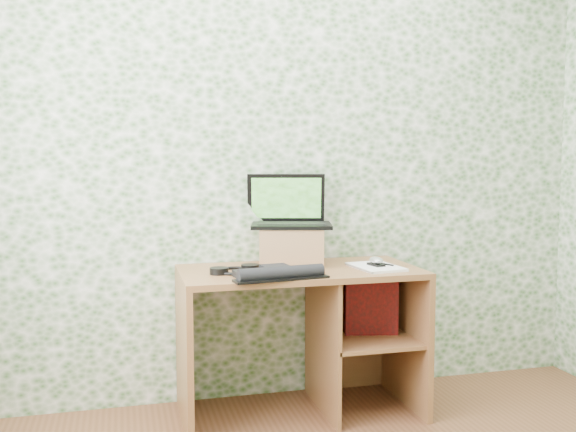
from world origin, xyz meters
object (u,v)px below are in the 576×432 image
object	(u,v)px
notepad	(376,267)
keyboard	(278,273)
laptop	(289,214)
desk	(313,319)
riser	(291,246)

from	to	relation	value
notepad	keyboard	bearing A→B (deg)	-174.33
laptop	notepad	world-z (taller)	laptop
desk	riser	world-z (taller)	riser
riser	keyboard	distance (m)	0.39
laptop	riser	bearing A→B (deg)	-75.76
riser	keyboard	xyz separation A→B (m)	(-0.16, -0.35, -0.08)
desk	notepad	world-z (taller)	notepad
riser	keyboard	bearing A→B (deg)	-114.23
riser	notepad	size ratio (longest dim) A/B	1.12
laptop	keyboard	xyz separation A→B (m)	(-0.16, -0.39, -0.24)
notepad	riser	bearing A→B (deg)	142.60
laptop	notepad	bearing A→B (deg)	-21.12
riser	laptop	bearing A→B (deg)	90.00
keyboard	notepad	distance (m)	0.55
desk	notepad	distance (m)	0.42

